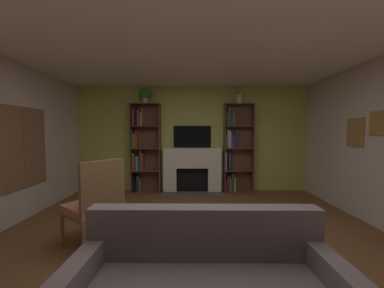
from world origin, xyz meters
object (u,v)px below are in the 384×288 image
at_px(potted_plant, 145,95).
at_px(coffee_table, 201,235).
at_px(vase_with_flowers, 239,98).
at_px(fireplace, 192,169).
at_px(bookshelf_right, 234,150).
at_px(bookshelf_left, 142,149).
at_px(armchair, 95,202).
at_px(tv, 192,137).

distance_m(potted_plant, coffee_table, 3.75).
height_order(potted_plant, vase_with_flowers, vase_with_flowers).
height_order(fireplace, bookshelf_right, bookshelf_right).
relative_size(bookshelf_left, vase_with_flowers, 5.19).
bearing_deg(vase_with_flowers, armchair, -133.11).
height_order(bookshelf_right, armchair, bookshelf_right).
distance_m(vase_with_flowers, coffee_table, 3.65).
bearing_deg(bookshelf_right, potted_plant, -178.40).
relative_size(tv, bookshelf_left, 0.42).
distance_m(bookshelf_left, coffee_table, 3.34).
bearing_deg(potted_plant, fireplace, 1.42).
bearing_deg(tv, bookshelf_left, -176.40).
xyz_separation_m(fireplace, vase_with_flowers, (1.11, -0.03, 1.68)).
height_order(bookshelf_left, coffee_table, bookshelf_left).
xyz_separation_m(tv, armchair, (-1.22, -2.60, -0.77)).
height_order(fireplace, vase_with_flowers, vase_with_flowers).
bearing_deg(bookshelf_right, coffee_table, -107.18).
distance_m(vase_with_flowers, armchair, 3.80).
height_order(fireplace, coffee_table, fireplace).
distance_m(potted_plant, armchair, 3.05).
bearing_deg(armchair, tv, 64.92).
height_order(vase_with_flowers, armchair, vase_with_flowers).
bearing_deg(bookshelf_right, armchair, -131.42).
bearing_deg(armchair, bookshelf_left, 89.55).
bearing_deg(potted_plant, bookshelf_right, 1.60).
bearing_deg(potted_plant, bookshelf_left, 153.76).
xyz_separation_m(bookshelf_left, bookshelf_right, (2.22, 0.02, -0.01)).
distance_m(fireplace, bookshelf_right, 1.12).
bearing_deg(vase_with_flowers, potted_plant, -179.96).
relative_size(fireplace, bookshelf_left, 0.70).
bearing_deg(fireplace, bookshelf_right, 1.80).
height_order(fireplace, potted_plant, potted_plant).
bearing_deg(bookshelf_right, bookshelf_left, -179.61).
relative_size(tv, potted_plant, 2.51).
bearing_deg(fireplace, potted_plant, -178.58).
height_order(fireplace, bookshelf_left, bookshelf_left).
bearing_deg(potted_plant, coffee_table, -67.98).
distance_m(tv, vase_with_flowers, 1.44).
distance_m(armchair, coffee_table, 1.41).
height_order(tv, potted_plant, potted_plant).
height_order(tv, coffee_table, tv).
height_order(tv, vase_with_flowers, vase_with_flowers).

